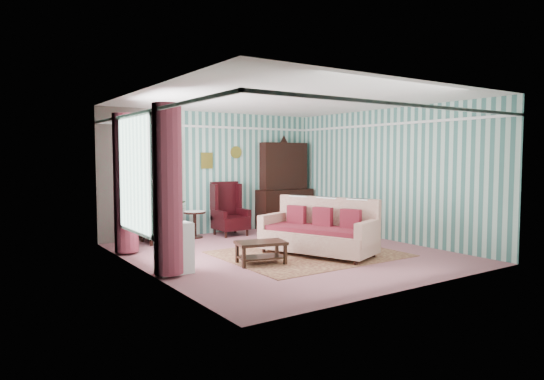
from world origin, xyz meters
TOP-DOWN VIEW (x-y plane):
  - floor at (0.00, 0.00)m, footprint 6.00×6.00m
  - room_shell at (-0.62, 0.18)m, footprint 5.53×6.02m
  - bookcase at (-1.35, 2.84)m, footprint 0.80×0.28m
  - dresser_hutch at (1.90, 2.72)m, footprint 1.50×0.56m
  - wingback_left at (-1.60, 2.45)m, footprint 0.76×0.80m
  - wingback_right at (0.15, 2.45)m, footprint 0.76×0.80m
  - seated_woman at (-1.60, 2.45)m, footprint 0.44×0.40m
  - round_side_table at (-0.70, 2.60)m, footprint 0.50×0.50m
  - nest_table at (2.47, 0.90)m, footprint 0.45×0.38m
  - plant_stand at (-2.40, -0.30)m, footprint 0.55×0.35m
  - rug at (0.30, -0.30)m, footprint 3.20×2.60m
  - sofa at (0.38, -0.48)m, footprint 1.76×2.38m
  - floral_armchair at (0.70, 0.49)m, footprint 0.94×0.94m
  - coffee_table at (-0.90, -0.51)m, footprint 0.94×0.70m
  - potted_plant_a at (-2.39, -0.39)m, footprint 0.41×0.39m
  - potted_plant_b at (-2.33, -0.19)m, footprint 0.30×0.25m
  - potted_plant_c at (-2.52, -0.24)m, footprint 0.24×0.24m

SIDE VIEW (x-z plane):
  - floor at x=0.00m, z-range 0.00..0.00m
  - rug at x=0.30m, z-range 0.00..0.01m
  - coffee_table at x=-0.90m, z-range 0.00..0.39m
  - nest_table at x=2.47m, z-range 0.00..0.54m
  - round_side_table at x=-0.70m, z-range 0.00..0.60m
  - plant_stand at x=-2.40m, z-range 0.00..0.80m
  - sofa at x=0.38m, z-range 0.00..0.99m
  - floral_armchair at x=0.70m, z-range 0.00..1.03m
  - seated_woman at x=-1.60m, z-range 0.00..1.18m
  - wingback_left at x=-1.60m, z-range 0.00..1.25m
  - wingback_right at x=0.15m, z-range 0.00..1.25m
  - potted_plant_c at x=-2.52m, z-range 0.80..1.16m
  - potted_plant_a at x=-2.39m, z-range 0.80..1.17m
  - potted_plant_b at x=-2.33m, z-range 0.80..1.29m
  - bookcase at x=-1.35m, z-range 0.00..2.24m
  - dresser_hutch at x=1.90m, z-range 0.00..2.36m
  - room_shell at x=-0.62m, z-range 0.55..3.46m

